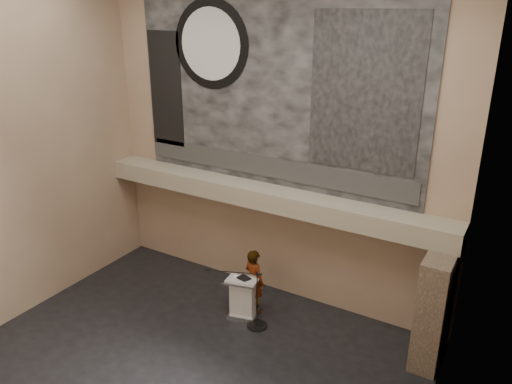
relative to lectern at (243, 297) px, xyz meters
The scene contains 19 objects.
floor 2.46m from the lectern, 92.06° to the right, with size 10.00×10.00×0.00m, color black.
wall_back 4.03m from the lectern, 93.08° to the left, with size 10.00×0.02×8.50m, color #8A7157.
wall_left 6.73m from the lectern, 154.76° to the right, with size 0.02×8.00×8.50m, color #8A7157.
wall_right 6.60m from the lectern, 26.01° to the right, with size 0.02×8.00×8.50m, color #8A7157.
soffit 2.68m from the lectern, 94.10° to the left, with size 10.00×0.80×0.50m, color gray.
sprinkler_left 2.94m from the lectern, 145.65° to the left, with size 0.04×0.04×0.06m, color #B2893D.
sprinkler_right 3.02m from the lectern, 32.42° to the left, with size 0.04×0.04×0.06m, color #B2893D.
banner 5.38m from the lectern, 93.13° to the left, with size 8.00×0.05×5.00m, color black.
banner_text_strip 3.46m from the lectern, 93.22° to the left, with size 7.76×0.02×0.55m, color #2A2A2A.
banner_clock_rim 6.61m from the lectern, 140.91° to the left, with size 2.30×2.30×0.02m, color black.
banner_clock_face 6.61m from the lectern, 141.28° to the left, with size 1.84×1.84×0.02m, color silver.
banner_building_print 5.94m from the lectern, 33.51° to the left, with size 2.60×0.02×3.60m, color black.
banner_brick_print 6.16m from the lectern, 156.27° to the left, with size 1.10×0.02×3.20m, color black.
stone_pier 4.69m from the lectern, ahead, with size 0.60×1.40×2.70m, color #45372A.
lectern is the anchor object (origin of this frame).
binder 0.57m from the lectern, 27.52° to the left, with size 0.31×0.25×0.04m, color black.
papers 0.57m from the lectern, 168.33° to the right, with size 0.20×0.28×0.01m, color white.
speaker_person 0.50m from the lectern, 68.88° to the left, with size 0.65×0.43×1.79m, color white.
mic_stand 0.64m from the lectern, 25.30° to the right, with size 1.46×0.75×1.59m.
Camera 1 is at (6.06, -6.98, 7.75)m, focal length 35.00 mm.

